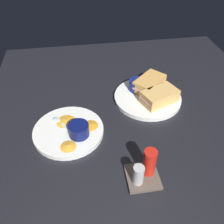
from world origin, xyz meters
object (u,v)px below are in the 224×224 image
at_px(sandwich_half_far, 149,84).
at_px(ramekin_light_gravy, 79,130).
at_px(ramekin_dark_sauce, 138,85).
at_px(spoon_by_gravy_ramekin, 59,121).
at_px(spoon_by_dark_ramekin, 148,95).
at_px(condiment_caddy, 145,170).
at_px(plate_chips_companion, 69,131).
at_px(sandwich_half_near, 159,96).
at_px(plate_sandwich_main, 147,98).

relative_size(sandwich_half_far, ramekin_light_gravy, 2.26).
height_order(ramekin_dark_sauce, spoon_by_gravy_ramekin, ramekin_dark_sauce).
xyz_separation_m(spoon_by_dark_ramekin, ramekin_light_gravy, (0.27, 0.17, 0.02)).
relative_size(spoon_by_gravy_ramekin, condiment_caddy, 0.91).
height_order(plate_chips_companion, spoon_by_gravy_ramekin, spoon_by_gravy_ramekin).
relative_size(sandwich_half_near, plate_chips_companion, 0.64).
height_order(sandwich_half_near, sandwich_half_far, same).
relative_size(plate_sandwich_main, condiment_caddy, 2.70).
bearing_deg(spoon_by_dark_ramekin, sandwich_half_near, 127.80).
relative_size(plate_chips_companion, condiment_caddy, 2.44).
bearing_deg(plate_sandwich_main, spoon_by_gravy_ramekin, 15.82).
xyz_separation_m(sandwich_half_near, sandwich_half_far, (0.01, -0.08, 0.00)).
xyz_separation_m(plate_sandwich_main, plate_chips_companion, (0.31, 0.13, 0.00)).
bearing_deg(spoon_by_gravy_ramekin, sandwich_half_far, -158.23).
distance_m(plate_sandwich_main, plate_chips_companion, 0.33).
height_order(sandwich_half_far, spoon_by_dark_ramekin, sandwich_half_far).
relative_size(ramekin_dark_sauce, condiment_caddy, 0.72).
bearing_deg(condiment_caddy, ramekin_dark_sauce, -100.71).
distance_m(plate_sandwich_main, ramekin_dark_sauce, 0.06).
bearing_deg(spoon_by_gravy_ramekin, plate_chips_companion, 128.51).
bearing_deg(ramekin_light_gravy, plate_sandwich_main, -149.01).
bearing_deg(sandwich_half_far, sandwich_half_near, 99.90).
bearing_deg(spoon_by_dark_ramekin, condiment_caddy, 73.23).
height_order(plate_chips_companion, condiment_caddy, condiment_caddy).
distance_m(plate_chips_companion, condiment_caddy, 0.29).
height_order(spoon_by_gravy_ramekin, condiment_caddy, condiment_caddy).
bearing_deg(ramekin_dark_sauce, plate_sandwich_main, 120.90).
xyz_separation_m(ramekin_dark_sauce, spoon_by_gravy_ramekin, (0.31, 0.14, -0.02)).
relative_size(spoon_by_dark_ramekin, spoon_by_gravy_ramekin, 1.06).
relative_size(plate_sandwich_main, plate_chips_companion, 1.11).
height_order(sandwich_half_near, ramekin_light_gravy, sandwich_half_near).
distance_m(ramekin_light_gravy, spoon_by_gravy_ramekin, 0.10).
relative_size(sandwich_half_near, spoon_by_dark_ramekin, 1.64).
relative_size(ramekin_dark_sauce, spoon_by_dark_ramekin, 0.75).
bearing_deg(ramekin_light_gravy, sandwich_half_far, -144.07).
distance_m(plate_chips_companion, spoon_by_gravy_ramekin, 0.05).
distance_m(plate_sandwich_main, sandwich_half_near, 0.06).
bearing_deg(sandwich_half_near, ramekin_dark_sauce, -54.98).
bearing_deg(ramekin_dark_sauce, condiment_caddy, 79.29).
relative_size(plate_chips_companion, spoon_by_gravy_ramekin, 2.68).
bearing_deg(ramekin_light_gravy, spoon_by_gravy_ramekin, -45.89).
bearing_deg(sandwich_half_near, plate_sandwich_main, -50.10).
xyz_separation_m(ramekin_dark_sauce, plate_chips_companion, (0.28, 0.18, -0.03)).
height_order(sandwich_half_near, spoon_by_dark_ramekin, sandwich_half_near).
relative_size(sandwich_half_near, condiment_caddy, 1.57).
distance_m(sandwich_half_near, spoon_by_gravy_ramekin, 0.37).
xyz_separation_m(plate_sandwich_main, ramekin_dark_sauce, (0.03, -0.05, 0.03)).
xyz_separation_m(sandwich_half_far, spoon_by_gravy_ramekin, (0.35, 0.14, -0.02)).
bearing_deg(spoon_by_dark_ramekin, plate_sandwich_main, 91.82).
bearing_deg(ramekin_light_gravy, ramekin_dark_sauce, -138.67).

